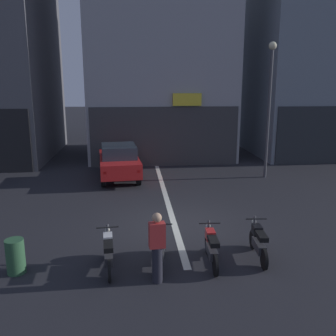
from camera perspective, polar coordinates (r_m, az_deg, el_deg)
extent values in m
plane|color=#232328|center=(12.05, 0.95, -8.67)|extent=(120.00, 120.00, 0.00)
cube|color=silver|center=(17.73, -1.21, -1.47)|extent=(0.20, 18.00, 0.01)
cube|color=#373739|center=(19.96, -0.50, 4.85)|extent=(7.97, 0.10, 3.20)
cube|color=yellow|center=(19.84, 2.96, 10.52)|extent=(1.52, 0.16, 0.65)
cube|color=gray|center=(26.57, 23.65, 16.54)|extent=(9.82, 8.02, 13.09)
cylinder|color=black|center=(18.87, -10.12, 0.20)|extent=(0.24, 0.65, 0.64)
cylinder|color=black|center=(18.94, -5.43, 0.40)|extent=(0.24, 0.65, 0.64)
cylinder|color=black|center=(16.34, -9.98, -1.80)|extent=(0.24, 0.65, 0.64)
cylinder|color=black|center=(16.42, -4.57, -1.56)|extent=(0.24, 0.65, 0.64)
cube|color=red|center=(17.53, -7.58, 0.75)|extent=(2.13, 4.24, 0.66)
cube|color=#2D3842|center=(17.26, -7.61, 2.62)|extent=(1.72, 2.10, 0.56)
cube|color=red|center=(15.53, -9.74, -0.75)|extent=(0.14, 0.07, 0.12)
cube|color=red|center=(15.61, -4.57, -0.53)|extent=(0.14, 0.07, 0.12)
cylinder|color=#47474C|center=(17.95, 15.24, 7.77)|extent=(0.14, 0.14, 5.88)
sphere|color=beige|center=(17.95, 15.87, 17.71)|extent=(0.36, 0.36, 0.36)
cylinder|color=black|center=(9.89, -9.21, -12.26)|extent=(0.11, 0.52, 0.52)
cylinder|color=black|center=(8.86, -9.05, -15.43)|extent=(0.11, 0.52, 0.52)
cube|color=#38383D|center=(9.28, -9.15, -13.29)|extent=(0.26, 0.75, 0.22)
cube|color=black|center=(8.98, -9.21, -11.73)|extent=(0.27, 0.62, 0.12)
cube|color=silver|center=(9.37, -9.26, -10.79)|extent=(0.25, 0.38, 0.24)
cylinder|color=#4C4C51|center=(9.60, -9.27, -10.63)|extent=(0.09, 0.24, 0.70)
cylinder|color=black|center=(9.40, -9.34, -9.03)|extent=(0.55, 0.08, 0.04)
sphere|color=silver|center=(9.65, -9.33, -9.42)|extent=(0.12, 0.12, 0.12)
cylinder|color=black|center=(9.98, -0.90, -11.84)|extent=(0.15, 0.52, 0.52)
cylinder|color=black|center=(8.95, -1.47, -14.94)|extent=(0.15, 0.52, 0.52)
cube|color=#38383D|center=(9.37, -1.20, -12.84)|extent=(0.31, 0.76, 0.22)
cube|color=black|center=(9.08, -1.29, -11.29)|extent=(0.31, 0.63, 0.12)
cube|color=#233DB7|center=(9.46, -1.08, -10.37)|extent=(0.27, 0.39, 0.24)
cylinder|color=#4C4C51|center=(9.69, -0.97, -10.22)|extent=(0.11, 0.25, 0.70)
cylinder|color=black|center=(9.49, -1.02, -8.63)|extent=(0.55, 0.12, 0.04)
sphere|color=silver|center=(9.74, -0.92, -9.02)|extent=(0.12, 0.12, 0.12)
cylinder|color=black|center=(10.07, 6.13, -11.67)|extent=(0.09, 0.52, 0.52)
cylinder|color=black|center=(9.06, 7.34, -14.70)|extent=(0.09, 0.52, 0.52)
cube|color=#38383D|center=(9.47, 6.77, -12.64)|extent=(0.23, 0.74, 0.22)
cube|color=black|center=(9.18, 7.00, -11.09)|extent=(0.24, 0.61, 0.12)
cube|color=red|center=(9.56, 6.56, -10.19)|extent=(0.23, 0.37, 0.24)
cylinder|color=#4C4C51|center=(9.79, 6.33, -10.06)|extent=(0.08, 0.24, 0.70)
cylinder|color=black|center=(9.59, 6.46, -8.47)|extent=(0.55, 0.06, 0.04)
sphere|color=silver|center=(9.84, 6.23, -8.87)|extent=(0.12, 0.12, 0.12)
cylinder|color=black|center=(10.56, 12.95, -10.74)|extent=(0.11, 0.52, 0.52)
cylinder|color=black|center=(9.55, 14.63, -13.49)|extent=(0.11, 0.52, 0.52)
cube|color=#38383D|center=(9.96, 13.85, -11.59)|extent=(0.26, 0.75, 0.22)
cube|color=black|center=(9.68, 14.21, -10.09)|extent=(0.26, 0.61, 0.12)
cube|color=black|center=(10.06, 13.58, -9.28)|extent=(0.25, 0.38, 0.24)
cylinder|color=#4C4C51|center=(10.28, 13.26, -9.17)|extent=(0.09, 0.24, 0.70)
cylinder|color=black|center=(10.09, 13.46, -7.65)|extent=(0.55, 0.08, 0.04)
sphere|color=silver|center=(10.33, 13.13, -8.05)|extent=(0.12, 0.12, 0.12)
cylinder|color=#23232D|center=(8.66, -1.67, -14.69)|extent=(0.24, 0.24, 0.86)
cube|color=#B22D2D|center=(8.35, -1.71, -10.31)|extent=(0.38, 0.26, 0.58)
sphere|color=tan|center=(8.20, -1.72, -7.68)|extent=(0.22, 0.22, 0.22)
cylinder|color=#2D5938|center=(9.74, -22.50, -12.49)|extent=(0.44, 0.44, 0.85)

